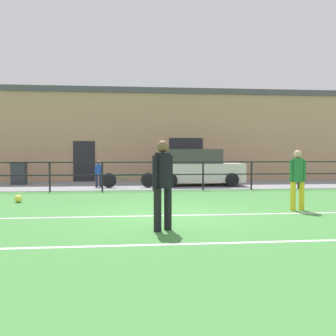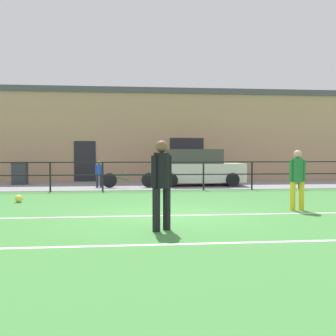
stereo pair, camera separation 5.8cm
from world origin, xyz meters
TOP-DOWN VIEW (x-y plane):
  - ground at (0.00, 0.00)m, footprint 60.00×44.00m
  - field_line_touchline at (0.00, -0.09)m, footprint 36.00×0.11m
  - field_line_hash at (0.00, -2.99)m, footprint 36.00×0.11m
  - pavement_strip at (0.00, 8.50)m, footprint 48.00×5.00m
  - perimeter_fence at (0.00, 6.00)m, footprint 36.07×0.07m
  - clubhouse_facade at (-0.00, 12.20)m, footprint 28.00×2.56m
  - player_goalkeeper at (-0.36, -1.85)m, footprint 0.41×0.32m
  - player_striker at (3.38, 0.39)m, footprint 0.43×0.28m
  - soccer_ball_match at (-4.31, 2.79)m, footprint 0.23×0.23m
  - spectator_child at (-2.27, 7.66)m, footprint 0.30×0.20m
  - parked_car_red at (2.11, 8.02)m, footprint 3.98×1.81m
  - bicycle_parked_0 at (-0.97, 7.20)m, footprint 2.28×0.04m
  - trash_bin_0 at (-6.04, 9.33)m, footprint 0.67×0.57m

SIDE VIEW (x-z plane):
  - ground at x=0.00m, z-range -0.04..0.00m
  - field_line_touchline at x=0.00m, z-range 0.00..0.00m
  - field_line_hash at x=0.00m, z-range 0.00..0.00m
  - pavement_strip at x=0.00m, z-range 0.00..0.02m
  - soccer_ball_match at x=-4.31m, z-range 0.00..0.23m
  - bicycle_parked_0 at x=-0.97m, z-range -0.01..0.71m
  - trash_bin_0 at x=-6.04m, z-range 0.02..1.07m
  - spectator_child at x=-2.27m, z-range 0.10..1.22m
  - perimeter_fence at x=0.00m, z-range 0.17..1.32m
  - parked_car_red at x=2.11m, z-range -0.03..1.61m
  - player_striker at x=3.38m, z-range 0.11..1.68m
  - player_goalkeeper at x=-0.36m, z-range 0.12..1.86m
  - clubhouse_facade at x=0.00m, z-range 0.01..4.92m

